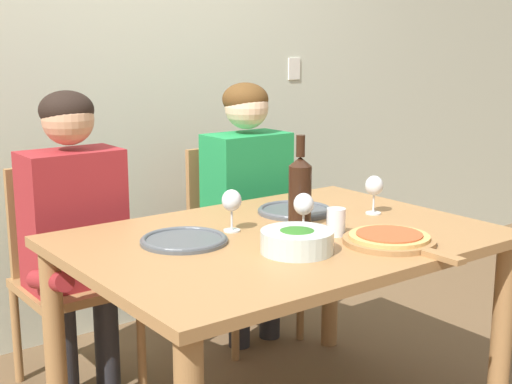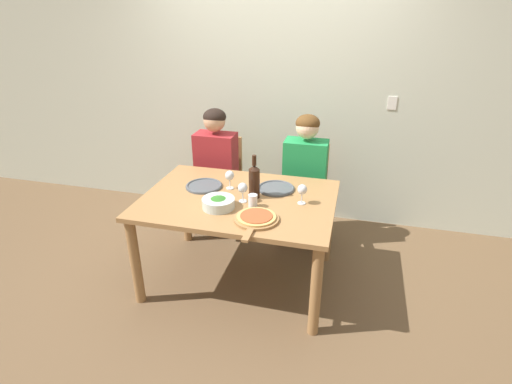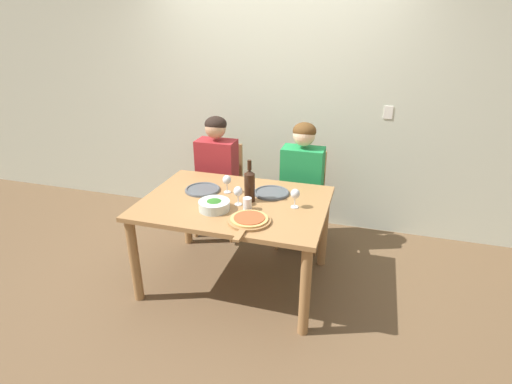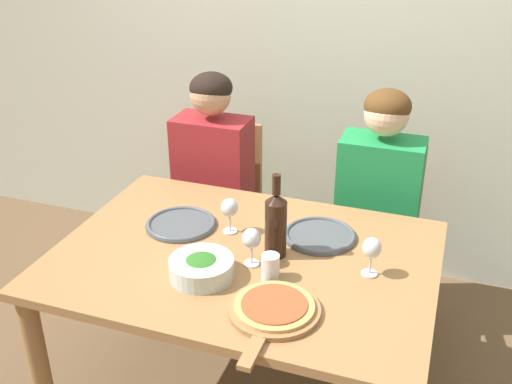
# 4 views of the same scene
# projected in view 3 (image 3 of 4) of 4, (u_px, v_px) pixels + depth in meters

# --- Properties ---
(ground_plane) EXTENTS (40.00, 40.00, 0.00)m
(ground_plane) POSITION_uv_depth(u_px,v_px,m) (236.00, 279.00, 3.43)
(ground_plane) COLOR brown
(back_wall) EXTENTS (10.00, 0.06, 2.70)m
(back_wall) POSITION_uv_depth(u_px,v_px,m) (276.00, 95.00, 4.02)
(back_wall) COLOR beige
(back_wall) RESTS_ON ground
(dining_table) EXTENTS (1.44, 1.03, 0.75)m
(dining_table) POSITION_uv_depth(u_px,v_px,m) (235.00, 213.00, 3.18)
(dining_table) COLOR #9E7042
(dining_table) RESTS_ON ground
(chair_left) EXTENTS (0.42, 0.42, 0.91)m
(chair_left) POSITION_uv_depth(u_px,v_px,m) (221.00, 185.00, 4.10)
(chair_left) COLOR #9E7042
(chair_left) RESTS_ON ground
(chair_right) EXTENTS (0.42, 0.42, 0.91)m
(chair_right) POSITION_uv_depth(u_px,v_px,m) (303.00, 195.00, 3.87)
(chair_right) COLOR #9E7042
(chair_right) RESTS_ON ground
(person_woman) EXTENTS (0.47, 0.51, 1.22)m
(person_woman) POSITION_uv_depth(u_px,v_px,m) (216.00, 166.00, 3.90)
(person_woman) COLOR #28282D
(person_woman) RESTS_ON ground
(person_man) EXTENTS (0.47, 0.51, 1.22)m
(person_man) POSITION_uv_depth(u_px,v_px,m) (302.00, 175.00, 3.68)
(person_man) COLOR #28282D
(person_man) RESTS_ON ground
(wine_bottle) EXTENTS (0.08, 0.08, 0.34)m
(wine_bottle) POSITION_uv_depth(u_px,v_px,m) (250.00, 185.00, 3.08)
(wine_bottle) COLOR black
(wine_bottle) RESTS_ON dining_table
(broccoli_bowl) EXTENTS (0.23, 0.23, 0.08)m
(broccoli_bowl) POSITION_uv_depth(u_px,v_px,m) (214.00, 205.00, 2.98)
(broccoli_bowl) COLOR silver
(broccoli_bowl) RESTS_ON dining_table
(dinner_plate_left) EXTENTS (0.29, 0.29, 0.02)m
(dinner_plate_left) POSITION_uv_depth(u_px,v_px,m) (203.00, 189.00, 3.32)
(dinner_plate_left) COLOR #4C5156
(dinner_plate_left) RESTS_ON dining_table
(dinner_plate_right) EXTENTS (0.29, 0.29, 0.02)m
(dinner_plate_right) POSITION_uv_depth(u_px,v_px,m) (272.00, 193.00, 3.26)
(dinner_plate_right) COLOR #4C5156
(dinner_plate_right) RESTS_ON dining_table
(pizza_on_board) EXTENTS (0.31, 0.45, 0.04)m
(pizza_on_board) POSITION_uv_depth(u_px,v_px,m) (249.00, 220.00, 2.80)
(pizza_on_board) COLOR #9E7042
(pizza_on_board) RESTS_ON dining_table
(wine_glass_left) EXTENTS (0.07, 0.07, 0.15)m
(wine_glass_left) POSITION_uv_depth(u_px,v_px,m) (227.00, 181.00, 3.25)
(wine_glass_left) COLOR silver
(wine_glass_left) RESTS_ON dining_table
(wine_glass_right) EXTENTS (0.07, 0.07, 0.15)m
(wine_glass_right) POSITION_uv_depth(u_px,v_px,m) (295.00, 195.00, 2.99)
(wine_glass_right) COLOR silver
(wine_glass_right) RESTS_ON dining_table
(wine_glass_centre) EXTENTS (0.07, 0.07, 0.15)m
(wine_glass_centre) POSITION_uv_depth(u_px,v_px,m) (238.00, 192.00, 3.03)
(wine_glass_centre) COLOR silver
(wine_glass_centre) RESTS_ON dining_table
(water_tumbler) EXTENTS (0.07, 0.07, 0.10)m
(water_tumbler) POSITION_uv_depth(u_px,v_px,m) (247.00, 204.00, 2.97)
(water_tumbler) COLOR silver
(water_tumbler) RESTS_ON dining_table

